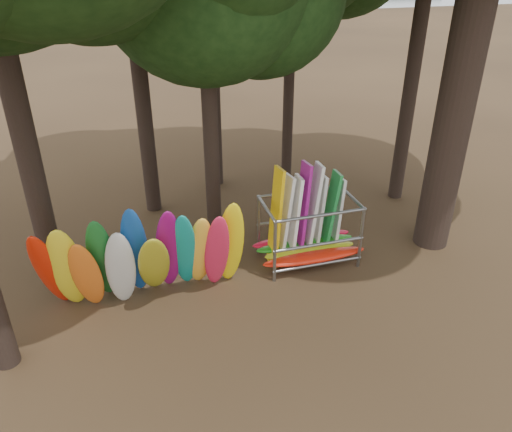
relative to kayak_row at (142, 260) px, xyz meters
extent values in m
plane|color=#47331E|center=(3.58, -0.21, -1.36)|extent=(120.00, 120.00, 0.00)
plane|color=gray|center=(3.58, 59.79, -1.36)|extent=(160.00, 160.00, 0.00)
cylinder|color=black|center=(-2.27, 1.71, 4.31)|extent=(0.57, 0.57, 11.35)
cylinder|color=black|center=(0.75, 5.32, 3.90)|extent=(0.50, 0.50, 10.52)
cylinder|color=black|center=(3.28, 6.83, 4.89)|extent=(0.57, 0.57, 12.51)
cylinder|color=black|center=(6.13, 6.73, 4.02)|extent=(0.39, 0.39, 10.78)
cylinder|color=black|center=(2.41, 2.96, 3.09)|extent=(0.44, 0.44, 8.90)
cylinder|color=black|center=(9.32, 3.82, 5.11)|extent=(0.48, 0.48, 12.95)
ellipsoid|color=red|center=(-2.08, 0.04, 0.03)|extent=(0.81, 1.79, 2.92)
ellipsoid|color=yellow|center=(-1.69, -0.04, 0.07)|extent=(0.81, 1.58, 2.99)
ellipsoid|color=orange|center=(-1.30, -0.11, -0.15)|extent=(0.81, 1.38, 2.53)
ellipsoid|color=#196626|center=(-0.90, 0.08, 0.10)|extent=(0.64, 1.65, 3.03)
ellipsoid|color=#B9BAB4|center=(-0.51, -0.10, -0.11)|extent=(0.78, 1.20, 2.61)
ellipsoid|color=#13469A|center=(-0.12, 0.13, 0.15)|extent=(0.68, 1.50, 3.14)
ellipsoid|color=#AAA21E|center=(0.28, -0.07, -0.16)|extent=(0.79, 1.87, 2.57)
ellipsoid|color=#870C61|center=(0.67, 0.01, 0.12)|extent=(0.65, 1.70, 3.09)
ellipsoid|color=#0F8C84|center=(1.06, 0.01, 0.04)|extent=(0.80, 1.71, 2.92)
ellipsoid|color=yellow|center=(1.45, 0.07, -0.08)|extent=(0.66, 1.45, 2.68)
ellipsoid|color=#D51F45|center=(1.85, -0.08, -0.06)|extent=(0.64, 1.30, 2.70)
ellipsoid|color=yellow|center=(2.24, 0.06, 0.03)|extent=(0.71, 1.14, 2.86)
ellipsoid|color=red|center=(4.69, 0.27, -0.94)|extent=(3.04, 0.55, 0.24)
ellipsoid|color=#AEB718|center=(4.69, 0.62, -0.94)|extent=(2.72, 0.55, 0.24)
ellipsoid|color=#237F1C|center=(4.69, 1.00, -0.94)|extent=(2.99, 0.55, 0.24)
ellipsoid|color=red|center=(4.69, 1.28, -0.94)|extent=(3.06, 0.55, 0.24)
cube|color=yellow|center=(3.75, 0.96, 0.07)|extent=(0.39, 0.82, 2.90)
cube|color=silver|center=(4.02, 1.05, -0.07)|extent=(0.53, 0.81, 2.60)
cube|color=white|center=(4.29, 0.93, -0.07)|extent=(0.40, 0.77, 2.61)
cube|color=#94187D|center=(4.56, 1.05, 0.08)|extent=(0.39, 0.81, 2.92)
cube|color=silver|center=(4.83, 0.94, 0.07)|extent=(0.52, 0.78, 2.90)
cube|color=silver|center=(5.09, 1.12, -0.14)|extent=(0.35, 0.76, 2.48)
cube|color=#1B7D36|center=(5.36, 0.94, -0.08)|extent=(0.53, 0.75, 2.59)
cube|color=silver|center=(5.63, 1.09, -0.21)|extent=(0.32, 0.76, 2.35)
camera|label=1|loc=(-0.18, -10.50, 6.71)|focal=35.00mm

